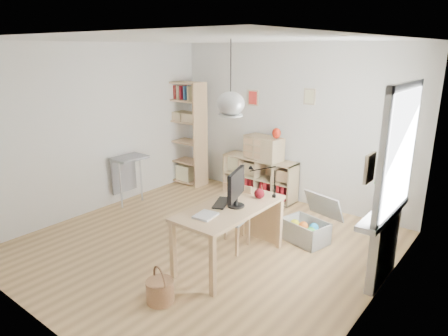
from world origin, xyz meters
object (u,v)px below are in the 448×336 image
Objects in this scene: storage_chest at (309,227)px; drawer_chest at (264,148)px; desk at (230,213)px; cube_shelf at (260,180)px; tall_bookshelf at (186,129)px; monitor at (236,186)px; chair at (233,213)px.

drawer_chest reaches higher than storage_chest.
desk is at bearing -100.23° from storage_chest.
cube_shelf is 1.77m from tall_bookshelf.
monitor is at bearing 38.69° from desk.
drawer_chest is at bearing 101.09° from chair.
chair is at bearing -34.01° from tall_bookshelf.
drawer_chest is at bearing 113.03° from desk.
storage_chest is at bearing -35.21° from cube_shelf.
drawer_chest is (-0.71, 1.83, 0.44)m from chair.
drawer_chest is (1.66, 0.24, -0.17)m from tall_bookshelf.
tall_bookshelf is at bearing -161.39° from drawer_chest.
storage_chest is at bearing 48.41° from monitor.
monitor reaches higher than chair.
drawer_chest is (-0.93, 2.19, 0.26)m from desk.
storage_chest is (1.54, -1.08, -0.09)m from cube_shelf.
tall_bookshelf is 2.51× the size of storage_chest.
cube_shelf is at bearing 166.09° from drawer_chest.
storage_chest is at bearing 37.06° from chair.
chair is 1.12m from storage_chest.
chair is (2.36, -1.59, -0.60)m from tall_bookshelf.
drawer_chest is at bearing 95.63° from monitor.
tall_bookshelf reaches higher than desk.
tall_bookshelf reaches higher than chair.
tall_bookshelf is at bearing 179.35° from storage_chest.
chair reaches higher than storage_chest.
monitor reaches higher than drawer_chest.
drawer_chest reaches higher than chair.
chair is at bearing -119.08° from storage_chest.
drawer_chest is at bearing -24.27° from cube_shelf.
tall_bookshelf is 2.36× the size of chair.
cube_shelf is 1.75× the size of storage_chest.
cube_shelf is 0.63m from drawer_chest.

